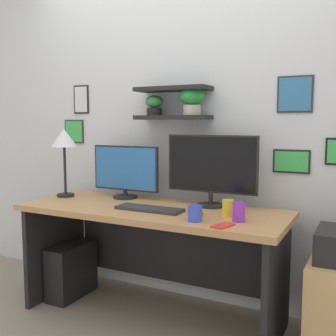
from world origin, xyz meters
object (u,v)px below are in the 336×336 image
at_px(pen_cup, 228,208).
at_px(computer_mouse, 198,213).
at_px(desk, 155,236).
at_px(cell_phone, 223,226).
at_px(computer_tower_left, 72,270).
at_px(coffee_mug, 195,213).
at_px(monitor_right, 212,167).
at_px(keyboard, 149,209).
at_px(water_cup, 239,212).
at_px(monitor_left, 126,171).
at_px(desk_lamp, 64,142).

bearing_deg(pen_cup, computer_mouse, -158.82).
xyz_separation_m(desk, cell_phone, (0.58, -0.31, 0.21)).
bearing_deg(computer_tower_left, coffee_mug, -11.42).
height_order(monitor_right, coffee_mug, monitor_right).
distance_m(keyboard, water_cup, 0.60).
bearing_deg(keyboard, pen_cup, 7.98).
distance_m(keyboard, cell_phone, 0.58).
distance_m(monitor_left, water_cup, 1.03).
relative_size(cell_phone, computer_tower_left, 0.35).
relative_size(desk, computer_tower_left, 4.45).
bearing_deg(pen_cup, computer_tower_left, 178.91).
bearing_deg(computer_mouse, cell_phone, -38.32).
distance_m(keyboard, coffee_mug, 0.39).
xyz_separation_m(desk_lamp, pen_cup, (1.31, -0.07, -0.36)).
bearing_deg(cell_phone, monitor_left, 168.18).
bearing_deg(pen_cup, monitor_right, 130.52).
bearing_deg(cell_phone, pen_cup, 117.37).
height_order(monitor_right, computer_mouse, monitor_right).
bearing_deg(computer_mouse, monitor_left, 157.33).
bearing_deg(monitor_right, cell_phone, -62.16).
bearing_deg(desk, monitor_right, 25.42).
bearing_deg(desk, computer_tower_left, -176.41).
relative_size(monitor_left, coffee_mug, 5.98).
bearing_deg(coffee_mug, desk_lamp, 167.21).
xyz_separation_m(desk, desk_lamp, (-0.78, 0.00, 0.62)).
bearing_deg(monitor_left, pen_cup, -14.66).
distance_m(computer_mouse, coffee_mug, 0.14).
xyz_separation_m(monitor_left, coffee_mug, (0.74, -0.43, -0.15)).
relative_size(keyboard, cell_phone, 3.14).
bearing_deg(computer_mouse, desk, 159.97).
bearing_deg(computer_mouse, monitor_right, 95.07).
bearing_deg(keyboard, computer_mouse, 0.82).
xyz_separation_m(water_cup, computer_tower_left, (-1.32, 0.12, -0.61)).
relative_size(keyboard, computer_mouse, 4.89).
xyz_separation_m(monitor_right, pen_cup, (0.19, -0.23, -0.21)).
bearing_deg(monitor_left, coffee_mug, -29.93).
relative_size(pen_cup, computer_tower_left, 0.25).
relative_size(pen_cup, water_cup, 0.91).
bearing_deg(desk, pen_cup, -7.20).
height_order(monitor_right, keyboard, monitor_right).
bearing_deg(monitor_right, computer_tower_left, -168.84).
bearing_deg(coffee_mug, desk, 146.56).
bearing_deg(computer_tower_left, keyboard, -7.30).
bearing_deg(cell_phone, desk_lamp, -177.72).
bearing_deg(monitor_right, pen_cup, -49.48).
bearing_deg(pen_cup, desk_lamp, 177.00).
xyz_separation_m(cell_phone, computer_tower_left, (-1.28, 0.26, -0.56)).
bearing_deg(desk, water_cup, -14.30).
distance_m(desk_lamp, cell_phone, 1.45).
xyz_separation_m(desk, monitor_left, (-0.34, 0.16, 0.40)).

